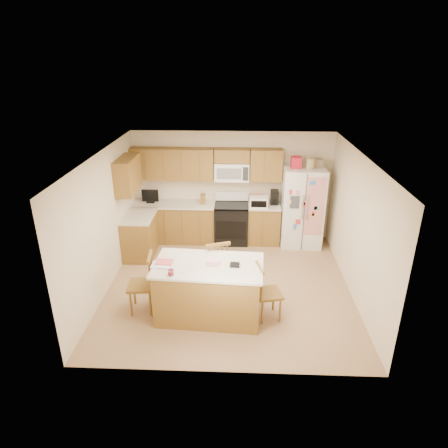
{
  "coord_description": "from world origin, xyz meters",
  "views": [
    {
      "loc": [
        0.19,
        -6.51,
        4.07
      ],
      "look_at": [
        -0.1,
        0.35,
        1.11
      ],
      "focal_mm": 32.0,
      "sensor_mm": 36.0,
      "label": 1
    }
  ],
  "objects_px": {
    "windsor_chair_right": "(267,293)",
    "refrigerator": "(302,206)",
    "island": "(209,290)",
    "stove": "(231,222)",
    "windsor_chair_back": "(216,268)",
    "windsor_chair_left": "(143,285)"
  },
  "relations": [
    {
      "from": "refrigerator",
      "to": "windsor_chair_back",
      "type": "distance_m",
      "value": 2.81
    },
    {
      "from": "refrigerator",
      "to": "island",
      "type": "height_order",
      "value": "refrigerator"
    },
    {
      "from": "windsor_chair_back",
      "to": "windsor_chair_right",
      "type": "height_order",
      "value": "windsor_chair_back"
    },
    {
      "from": "refrigerator",
      "to": "windsor_chair_back",
      "type": "relative_size",
      "value": 1.9
    },
    {
      "from": "refrigerator",
      "to": "windsor_chair_left",
      "type": "height_order",
      "value": "refrigerator"
    },
    {
      "from": "stove",
      "to": "windsor_chair_back",
      "type": "height_order",
      "value": "stove"
    },
    {
      "from": "windsor_chair_right",
      "to": "stove",
      "type": "bearing_deg",
      "value": 102.81
    },
    {
      "from": "windsor_chair_left",
      "to": "windsor_chair_right",
      "type": "bearing_deg",
      "value": -3.23
    },
    {
      "from": "island",
      "to": "stove",
      "type": "bearing_deg",
      "value": 84.01
    },
    {
      "from": "windsor_chair_back",
      "to": "windsor_chair_right",
      "type": "distance_m",
      "value": 1.14
    },
    {
      "from": "windsor_chair_left",
      "to": "windsor_chair_right",
      "type": "height_order",
      "value": "windsor_chair_left"
    },
    {
      "from": "island",
      "to": "windsor_chair_right",
      "type": "distance_m",
      "value": 0.96
    },
    {
      "from": "stove",
      "to": "refrigerator",
      "type": "distance_m",
      "value": 1.63
    },
    {
      "from": "windsor_chair_right",
      "to": "windsor_chair_left",
      "type": "bearing_deg",
      "value": 176.77
    },
    {
      "from": "stove",
      "to": "windsor_chair_back",
      "type": "bearing_deg",
      "value": -95.97
    },
    {
      "from": "stove",
      "to": "island",
      "type": "xyz_separation_m",
      "value": [
        -0.3,
        -2.87,
        0.01
      ]
    },
    {
      "from": "island",
      "to": "windsor_chair_back",
      "type": "height_order",
      "value": "windsor_chair_back"
    },
    {
      "from": "windsor_chair_right",
      "to": "refrigerator",
      "type": "bearing_deg",
      "value": 72.11
    },
    {
      "from": "windsor_chair_left",
      "to": "stove",
      "type": "bearing_deg",
      "value": 62.89
    },
    {
      "from": "island",
      "to": "windsor_chair_back",
      "type": "xyz_separation_m",
      "value": [
        0.07,
        0.69,
        0.02
      ]
    },
    {
      "from": "refrigerator",
      "to": "island",
      "type": "relative_size",
      "value": 1.13
    },
    {
      "from": "windsor_chair_left",
      "to": "windsor_chair_right",
      "type": "relative_size",
      "value": 1.07
    }
  ]
}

